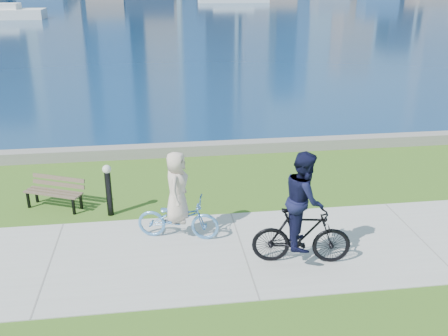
% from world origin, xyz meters
% --- Properties ---
extents(ground, '(320.00, 320.00, 0.00)m').
position_xyz_m(ground, '(0.00, 0.00, 0.00)').
color(ground, '#345C18').
rests_on(ground, ground).
extents(concrete_path, '(80.00, 3.50, 0.02)m').
position_xyz_m(concrete_path, '(0.00, 0.00, 0.01)').
color(concrete_path, '#A7A7A2').
rests_on(concrete_path, ground).
extents(seawall, '(90.00, 0.50, 0.35)m').
position_xyz_m(seawall, '(0.00, 6.20, 0.17)').
color(seawall, slate).
rests_on(seawall, ground).
extents(bay_water, '(320.00, 131.00, 0.01)m').
position_xyz_m(bay_water, '(0.00, 72.00, 0.00)').
color(bay_water, '#0C2A50').
rests_on(bay_water, ground).
extents(park_bench, '(1.56, 1.07, 0.77)m').
position_xyz_m(park_bench, '(-4.30, 2.77, 0.47)').
color(park_bench, black).
rests_on(park_bench, ground).
extents(bollard_lamp, '(0.21, 0.21, 1.31)m').
position_xyz_m(bollard_lamp, '(-2.92, 2.13, 0.75)').
color(bollard_lamp, black).
rests_on(bollard_lamp, ground).
extents(cyclist_woman, '(1.07, 1.92, 2.02)m').
position_xyz_m(cyclist_woman, '(-1.33, 0.76, 0.77)').
color(cyclist_woman, '#5897D8').
rests_on(cyclist_woman, ground).
extents(cyclist_man, '(0.90, 2.05, 2.39)m').
position_xyz_m(cyclist_man, '(1.08, -0.60, 1.02)').
color(cyclist_man, black).
rests_on(cyclist_man, ground).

